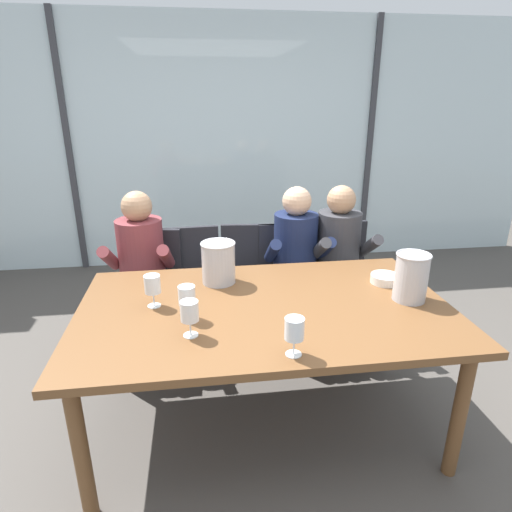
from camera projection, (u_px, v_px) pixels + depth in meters
ground at (245, 334)px, 3.46m from camera, size 14.00×14.00×0.00m
window_glass_panel at (226, 146)px, 4.63m from camera, size 7.15×0.03×2.60m
window_mullion_left at (69, 148)px, 4.40m from camera, size 0.06×0.06×2.60m
window_mullion_right at (369, 144)px, 4.82m from camera, size 0.06×0.06×2.60m
hillside_vineyard at (212, 154)px, 8.47m from camera, size 13.15×2.40×1.48m
dining_table at (265, 317)px, 2.29m from camera, size 1.95×1.17×0.76m
chair_near_curtain at (152, 281)px, 3.19m from camera, size 0.50×0.50×0.88m
chair_left_of_center at (193, 278)px, 3.24m from camera, size 0.46×0.46×0.88m
chair_center at (249, 274)px, 3.30m from camera, size 0.48×0.48×0.88m
chair_right_of_center at (287, 273)px, 3.33m from camera, size 0.45×0.45×0.88m
chair_near_window_right at (341, 269)px, 3.40m from camera, size 0.48×0.48×0.88m
person_maroon_top at (140, 266)px, 2.99m from camera, size 0.48×0.62×1.20m
person_navy_polo at (297, 259)px, 3.14m from camera, size 0.46×0.61×1.20m
person_charcoal_jacket at (341, 256)px, 3.18m from camera, size 0.47×0.62×1.20m
ice_bucket_primary at (411, 276)px, 2.29m from camera, size 0.18×0.18×0.26m
ice_bucket_secondary at (218, 262)px, 2.51m from camera, size 0.20×0.20×0.25m
tasting_bowl at (385, 279)px, 2.54m from camera, size 0.17×0.17×0.05m
wine_glass_by_left_taster at (153, 286)px, 2.22m from camera, size 0.08×0.08×0.17m
wine_glass_near_bucket at (189, 312)px, 1.94m from camera, size 0.08×0.08×0.17m
wine_glass_center_pour at (294, 329)px, 1.79m from camera, size 0.08×0.08×0.17m
wine_glass_by_right_taster at (187, 297)px, 2.09m from camera, size 0.08×0.08×0.17m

